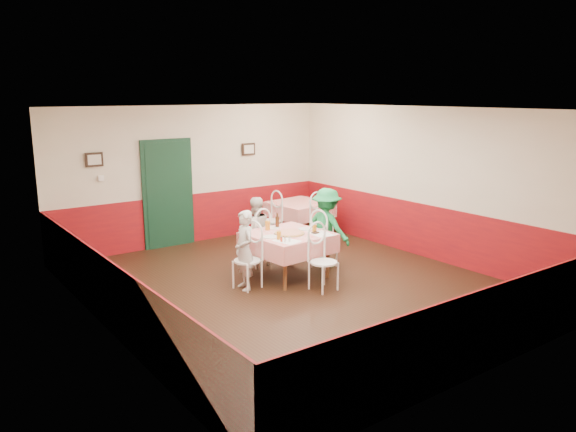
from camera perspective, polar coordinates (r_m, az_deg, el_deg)
floor at (r=9.06m, az=0.79°, el=-7.16°), size 7.00×7.00×0.00m
ceiling at (r=8.54m, az=0.85°, el=10.83°), size 7.00×7.00×0.00m
back_wall at (r=11.65m, az=-9.57°, el=4.16°), size 6.00×0.10×2.80m
front_wall at (r=6.32m, az=20.21°, el=-3.37°), size 6.00×0.10×2.80m
left_wall at (r=7.34m, az=-18.29°, el=-1.10°), size 0.10×7.00×2.80m
right_wall at (r=10.74m, az=13.77°, el=3.29°), size 0.10×7.00×2.80m
wainscot_back at (r=11.80m, az=-9.38°, el=-0.17°), size 6.00×0.03×1.00m
wainscot_front at (r=6.62m, az=19.51°, el=-10.86°), size 6.00×0.03×1.00m
wainscot_left at (r=7.60m, az=-17.72°, el=-7.70°), size 0.03×7.00×1.00m
wainscot_right at (r=10.90m, az=13.48°, el=-1.39°), size 0.03×7.00×1.00m
door at (r=11.41m, az=-12.09°, el=2.11°), size 0.96×0.06×2.10m
picture_left at (r=10.81m, az=-19.09°, el=5.43°), size 0.32×0.03×0.26m
picture_right at (r=12.18m, az=-4.03°, el=6.79°), size 0.32×0.03×0.26m
thermostat at (r=10.89m, az=-18.46°, el=3.66°), size 0.10×0.03×0.10m
main_table at (r=9.41m, az=0.00°, el=-4.02°), size 1.32×1.32×0.77m
second_table at (r=12.01m, az=1.19°, el=-0.39°), size 1.23×1.23×0.77m
chair_left at (r=8.88m, az=-4.16°, el=-4.56°), size 0.51×0.51×0.90m
chair_right at (r=9.95m, az=3.71°, el=-2.69°), size 0.52×0.52×0.90m
chair_far at (r=10.02m, az=-3.18°, el=-2.56°), size 0.47×0.47×0.90m
chair_near at (r=8.79m, az=3.64°, el=-4.72°), size 0.44×0.44×0.90m
chair_second_a at (r=11.57m, az=-1.77°, el=-0.51°), size 0.46×0.46×0.90m
chair_second_b at (r=11.42m, az=3.46°, el=-0.70°), size 0.46×0.46×0.90m
pizza at (r=9.24m, az=0.14°, el=-1.75°), size 0.52×0.52×0.03m
plate_left at (r=9.04m, az=-1.84°, el=-2.13°), size 0.27×0.27×0.01m
plate_right at (r=9.56m, az=1.82°, el=-1.33°), size 0.27×0.27×0.01m
plate_far at (r=9.62m, az=-1.59°, el=-1.23°), size 0.27×0.27×0.01m
glass_a at (r=8.88m, az=-0.92°, el=-2.00°), size 0.08×0.08×0.13m
glass_b at (r=9.37m, az=2.69°, el=-1.27°), size 0.07×0.07×0.13m
glass_c at (r=9.51m, az=-2.09°, el=-0.97°), size 0.09×0.09×0.16m
beer_bottle at (r=9.66m, az=-1.10°, el=-0.51°), size 0.07×0.07×0.23m
shaker_a at (r=8.74m, az=-0.31°, el=-2.39°), size 0.04×0.04×0.09m
shaker_b at (r=8.74m, az=0.15°, el=-2.37°), size 0.04×0.04×0.09m
shaker_c at (r=8.75m, az=-0.67°, el=-2.36°), size 0.04×0.04×0.09m
menu_left at (r=8.81m, az=-0.11°, el=-2.55°), size 0.38×0.46×0.00m
menu_right at (r=9.27m, az=3.41°, el=-1.82°), size 0.35×0.43×0.00m
wallet at (r=9.30m, az=2.78°, el=-1.71°), size 0.12×0.10×0.02m
diner_left at (r=8.80m, az=-4.44°, el=-3.49°), size 0.37×0.50×1.26m
diner_far at (r=10.02m, az=-3.37°, el=-1.57°), size 0.66×0.55×1.24m
diner_right at (r=9.92m, az=3.94°, el=-1.21°), size 0.73×1.01×1.41m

